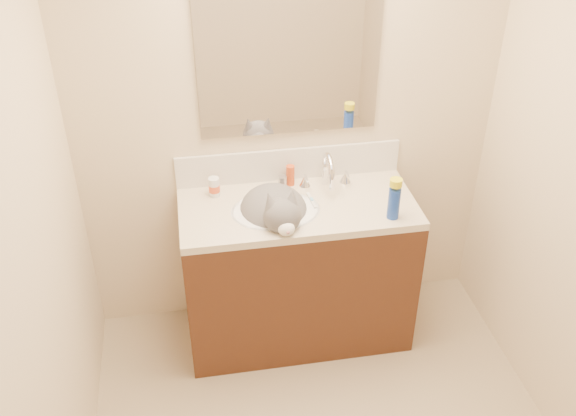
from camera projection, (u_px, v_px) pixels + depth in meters
name	position (u px, v px, depth m)	size (l,w,h in m)	color
room_shell	(354.00, 205.00, 2.09)	(2.24, 2.54, 2.52)	beige
vanity_cabinet	(297.00, 274.00, 3.49)	(1.20, 0.55, 0.82)	#3F2011
counter_slab	(298.00, 208.00, 3.25)	(1.20, 0.55, 0.04)	beige
basin	(276.00, 222.00, 3.24)	(0.45, 0.36, 0.14)	white
faucet	(327.00, 174.00, 3.33)	(0.28, 0.20, 0.21)	silver
cat	(276.00, 213.00, 3.20)	(0.42, 0.50, 0.36)	#565356
backsplash	(289.00, 164.00, 3.41)	(1.20, 0.02, 0.18)	silver
mirror	(289.00, 57.00, 3.08)	(0.90, 0.02, 0.80)	white
pill_bottle	(214.00, 187.00, 3.29)	(0.06, 0.06, 0.10)	silver
pill_label	(214.00, 188.00, 3.29)	(0.06, 0.06, 0.04)	#DE4E25
silver_jar	(283.00, 181.00, 3.38)	(0.05, 0.05, 0.06)	#B7B7BC
amber_bottle	(290.00, 175.00, 3.38)	(0.04, 0.04, 0.11)	#CB4517
toothbrush	(312.00, 200.00, 3.27)	(0.02, 0.14, 0.01)	silver
toothbrush_head	(312.00, 200.00, 3.26)	(0.01, 0.03, 0.01)	#69B3E1
spray_can	(394.00, 203.00, 3.10)	(0.06, 0.06, 0.16)	#1639A0
spray_cap	(396.00, 183.00, 3.04)	(0.06, 0.06, 0.04)	yellow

